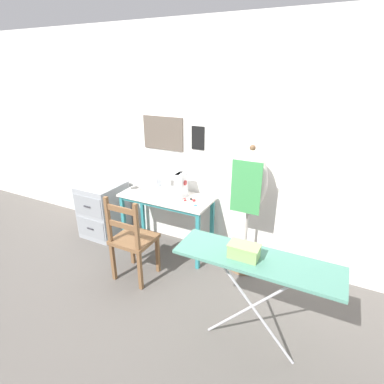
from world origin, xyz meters
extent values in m
plane|color=#5B5651|center=(0.00, 0.00, 0.00)|extent=(14.00, 14.00, 0.00)
cube|color=silver|center=(0.00, 0.53, 1.27)|extent=(10.00, 0.05, 2.55)
cube|color=brown|center=(-0.18, 0.50, 1.37)|extent=(0.53, 0.02, 0.39)
cube|color=black|center=(-0.26, 0.50, 1.46)|extent=(0.22, 0.01, 0.18)
cube|color=black|center=(0.27, 0.50, 1.36)|extent=(0.15, 0.01, 0.26)
cube|color=silver|center=(0.00, 0.23, 0.70)|extent=(1.08, 0.46, 0.02)
cube|color=teal|center=(0.00, 0.04, 0.66)|extent=(1.00, 0.03, 0.04)
cube|color=teal|center=(-0.50, 0.04, 0.34)|extent=(0.04, 0.04, 0.68)
cube|color=teal|center=(0.50, 0.04, 0.34)|extent=(0.04, 0.04, 0.68)
cube|color=teal|center=(-0.50, 0.42, 0.34)|extent=(0.04, 0.04, 0.68)
cube|color=teal|center=(0.50, 0.42, 0.34)|extent=(0.04, 0.04, 0.68)
cube|color=white|center=(0.03, 0.28, 0.75)|extent=(0.37, 0.18, 0.08)
cube|color=white|center=(0.17, 0.28, 0.89)|extent=(0.09, 0.15, 0.21)
cube|color=white|center=(0.01, 0.28, 0.96)|extent=(0.33, 0.14, 0.07)
cube|color=white|center=(-0.14, 0.28, 0.86)|extent=(0.04, 0.10, 0.14)
cylinder|color=#B22D2D|center=(0.23, 0.28, 0.89)|extent=(0.02, 0.06, 0.06)
cylinder|color=#99999E|center=(0.17, 0.28, 1.01)|extent=(0.01, 0.01, 0.02)
cylinder|color=silver|center=(-0.40, 0.18, 0.73)|extent=(0.13, 0.13, 0.05)
cylinder|color=gray|center=(-0.40, 0.18, 0.75)|extent=(0.11, 0.11, 0.01)
cube|color=silver|center=(0.46, 0.19, 0.71)|extent=(0.07, 0.08, 0.00)
cube|color=silver|center=(0.47, 0.18, 0.71)|extent=(0.08, 0.06, 0.00)
torus|color=#2870B7|center=(0.42, 0.14, 0.71)|extent=(0.03, 0.03, 0.01)
torus|color=#2870B7|center=(0.42, 0.15, 0.71)|extent=(0.03, 0.03, 0.01)
cylinder|color=red|center=(0.26, 0.19, 0.73)|extent=(0.03, 0.03, 0.03)
cylinder|color=beige|center=(0.26, 0.19, 0.74)|extent=(0.04, 0.04, 0.00)
cylinder|color=beige|center=(0.26, 0.19, 0.71)|extent=(0.04, 0.04, 0.00)
cylinder|color=black|center=(0.31, 0.25, 0.73)|extent=(0.03, 0.03, 0.04)
cylinder|color=beige|center=(0.31, 0.25, 0.75)|extent=(0.04, 0.04, 0.00)
cylinder|color=beige|center=(0.31, 0.25, 0.71)|extent=(0.04, 0.04, 0.00)
cylinder|color=red|center=(0.36, 0.23, 0.73)|extent=(0.03, 0.03, 0.04)
cylinder|color=beige|center=(0.36, 0.23, 0.75)|extent=(0.04, 0.04, 0.00)
cylinder|color=beige|center=(0.36, 0.23, 0.71)|extent=(0.04, 0.04, 0.00)
cube|color=brown|center=(-0.03, -0.36, 0.45)|extent=(0.40, 0.38, 0.04)
cube|color=brown|center=(-0.20, -0.20, 0.21)|extent=(0.04, 0.04, 0.43)
cube|color=brown|center=(0.14, -0.20, 0.21)|extent=(0.04, 0.04, 0.43)
cube|color=brown|center=(-0.20, -0.52, 0.21)|extent=(0.04, 0.04, 0.43)
cube|color=brown|center=(0.14, -0.52, 0.21)|extent=(0.04, 0.04, 0.43)
cube|color=brown|center=(-0.20, -0.52, 0.71)|extent=(0.04, 0.04, 0.48)
cube|color=brown|center=(0.14, -0.52, 0.71)|extent=(0.04, 0.04, 0.48)
cube|color=brown|center=(-0.03, -0.52, 0.85)|extent=(0.34, 0.02, 0.06)
cube|color=brown|center=(-0.03, -0.52, 0.68)|extent=(0.34, 0.02, 0.06)
cube|color=#93999E|center=(-0.95, 0.19, 0.35)|extent=(0.47, 0.53, 0.70)
cube|color=gray|center=(-0.95, -0.08, 0.50)|extent=(0.44, 0.01, 0.25)
cube|color=#333338|center=(-0.95, -0.09, 0.50)|extent=(0.10, 0.01, 0.02)
cube|color=gray|center=(-0.95, -0.08, 0.20)|extent=(0.44, 0.01, 0.25)
cube|color=#333338|center=(-0.95, -0.09, 0.20)|extent=(0.10, 0.01, 0.02)
cylinder|color=#846647|center=(0.95, 0.29, 0.01)|extent=(0.32, 0.32, 0.03)
cylinder|color=#ADA89E|center=(0.95, 0.29, 0.42)|extent=(0.03, 0.03, 0.79)
ellipsoid|color=beige|center=(0.95, 0.29, 1.04)|extent=(0.35, 0.25, 0.63)
sphere|color=brown|center=(0.95, 0.29, 1.37)|extent=(0.06, 0.06, 0.06)
cube|color=#3D934C|center=(0.95, 0.16, 1.01)|extent=(0.30, 0.01, 0.53)
cube|color=#518E7A|center=(1.31, -0.69, 0.83)|extent=(1.16, 0.35, 0.02)
cylinder|color=#B7B7BC|center=(1.31, -0.69, 0.41)|extent=(0.71, 0.02, 0.83)
cylinder|color=#B7B7BC|center=(1.31, -0.69, 0.41)|extent=(0.71, 0.02, 0.83)
cube|color=#8EB266|center=(1.22, -0.72, 0.89)|extent=(0.21, 0.12, 0.09)
cube|color=#9DC470|center=(1.22, -0.72, 0.94)|extent=(0.22, 0.13, 0.01)
camera|label=1|loc=(1.69, -2.46, 2.07)|focal=28.00mm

